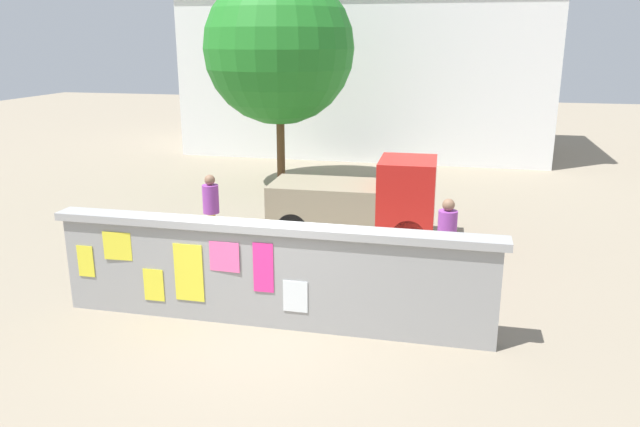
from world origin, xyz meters
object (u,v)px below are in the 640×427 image
motorcycle (205,253)px  tree_roadside (279,49)px  auto_rickshaw_truck (361,200)px  person_walking (447,233)px  person_bystander (211,204)px  bicycle_near (333,280)px

motorcycle → tree_roadside: (-0.73, 7.52, 3.60)m
auto_rickshaw_truck → person_walking: size_ratio=2.24×
person_bystander → tree_roadside: 6.75m
bicycle_near → person_walking: size_ratio=1.05×
auto_rickshaw_truck → person_walking: (1.92, -2.31, 0.09)m
motorcycle → tree_roadside: bearing=95.5°
auto_rickshaw_truck → motorcycle: size_ratio=1.91×
motorcycle → person_bystander: size_ratio=1.17×
auto_rickshaw_truck → person_bystander: (-2.97, -1.39, 0.09)m
person_walking → person_bystander: bearing=169.3°
tree_roadside → person_bystander: bearing=-87.8°
person_walking → tree_roadside: size_ratio=0.26×
auto_rickshaw_truck → motorcycle: 3.84m
motorcycle → person_walking: 4.47m
person_bystander → tree_roadside: tree_roadside is taller
motorcycle → auto_rickshaw_truck: bearing=49.5°
motorcycle → person_walking: (4.40, 0.59, 0.52)m
motorcycle → person_walking: bearing=7.7°
tree_roadside → bicycle_near: bearing=-67.8°
auto_rickshaw_truck → tree_roadside: (-3.21, 4.61, 3.16)m
motorcycle → tree_roadside: tree_roadside is taller
auto_rickshaw_truck → bicycle_near: 3.48m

